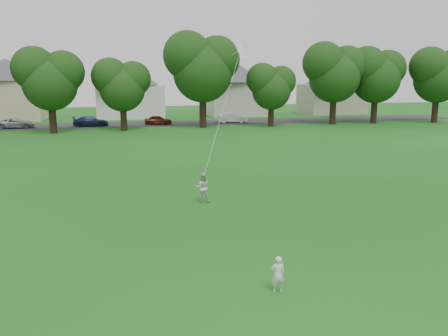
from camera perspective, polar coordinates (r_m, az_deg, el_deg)
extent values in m
plane|color=#125012|center=(14.18, -2.50, -10.96)|extent=(160.00, 160.00, 0.00)
cube|color=#2D2D30|center=(55.16, -11.62, 5.60)|extent=(90.00, 7.00, 0.01)
imported|color=silver|center=(11.63, 7.04, -13.61)|extent=(0.39, 0.29, 0.98)
imported|color=beige|center=(19.59, -2.82, -2.54)|extent=(0.72, 0.59, 1.34)
plane|color=white|center=(22.80, 2.22, 15.27)|extent=(1.13, 1.12, 0.95)
cylinder|color=white|center=(20.91, -0.16, 7.46)|extent=(0.01, 0.01, 7.27)
cylinder|color=black|center=(48.30, -21.48, 6.25)|extent=(0.73, 0.73, 3.38)
cylinder|color=black|center=(48.49, -12.98, 6.54)|extent=(0.70, 0.70, 2.99)
cylinder|color=black|center=(50.41, -2.78, 7.67)|extent=(0.80, 0.80, 4.18)
cylinder|color=black|center=(51.86, 6.15, 6.98)|extent=(0.68, 0.68, 2.85)
cylinder|color=black|center=(55.85, 14.03, 7.54)|extent=(0.77, 0.77, 3.85)
cylinder|color=black|center=(58.71, 19.02, 7.36)|extent=(0.76, 0.76, 3.68)
cylinder|color=black|center=(62.58, 25.86, 7.05)|extent=(0.76, 0.76, 3.68)
imported|color=#9A9BA8|center=(55.07, -25.51, 5.31)|extent=(4.06, 1.90, 1.13)
imported|color=#162147|center=(54.10, -17.02, 5.86)|extent=(4.06, 1.66, 1.18)
imported|color=#601F13|center=(54.33, -8.59, 6.23)|extent=(3.41, 1.56, 1.13)
imported|color=silver|center=(56.06, 1.07, 6.57)|extent=(3.93, 1.83, 1.25)
cube|color=beige|center=(66.25, -26.27, 7.90)|extent=(8.75, 7.39, 5.30)
pyramid|color=#4A474B|center=(66.25, -26.70, 12.69)|extent=(12.63, 12.63, 2.91)
cube|color=white|center=(64.96, -12.17, 8.51)|extent=(9.28, 6.83, 4.72)
pyramid|color=#4A474B|center=(64.92, -12.36, 12.88)|extent=(13.39, 13.39, 2.59)
cube|color=beige|center=(67.53, 1.68, 9.00)|extent=(8.68, 6.72, 5.05)
pyramid|color=#4A474B|center=(67.51, 1.70, 13.51)|extent=(12.53, 12.53, 2.78)
cube|color=#B0A992|center=(73.59, 13.88, 8.73)|extent=(9.46, 6.70, 4.67)
pyramid|color=#4A474B|center=(73.55, 14.06, 12.54)|extent=(13.65, 13.65, 2.57)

